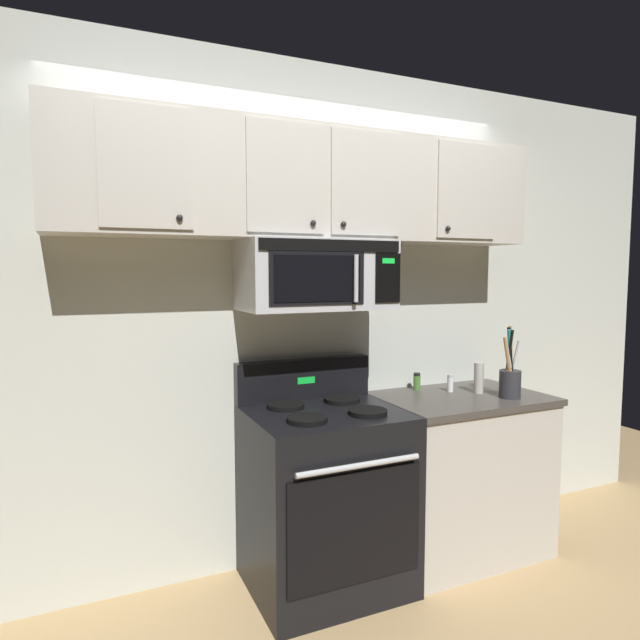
{
  "coord_description": "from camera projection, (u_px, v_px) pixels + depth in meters",
  "views": [
    {
      "loc": [
        -1.12,
        -1.99,
        1.59
      ],
      "look_at": [
        0.0,
        0.49,
        1.35
      ],
      "focal_mm": 30.68,
      "sensor_mm": 36.0,
      "label": 1
    }
  ],
  "objects": [
    {
      "name": "spice_jar",
      "position": [
        417.0,
        381.0,
        3.2
      ],
      "size": [
        0.04,
        0.04,
        0.1
      ],
      "color": "#4C7F33",
      "rests_on": "counter_segment"
    },
    {
      "name": "over_range_microwave",
      "position": [
        316.0,
        275.0,
        2.76
      ],
      "size": [
        0.76,
        0.43,
        0.35
      ],
      "color": "#B7BABF"
    },
    {
      "name": "counter_segment",
      "position": [
        459.0,
        473.0,
        3.11
      ],
      "size": [
        0.93,
        0.65,
        0.9
      ],
      "color": "#BCB7AD",
      "rests_on": "ground_plane"
    },
    {
      "name": "pepper_mill",
      "position": [
        479.0,
        378.0,
        3.11
      ],
      "size": [
        0.06,
        0.06,
        0.18
      ],
      "primitive_type": "cylinder",
      "color": "#B7B2A8",
      "rests_on": "counter_segment"
    },
    {
      "name": "ground_plane",
      "position": [
        366.0,
        633.0,
        2.41
      ],
      "size": [
        8.0,
        8.0,
        0.0
      ],
      "primitive_type": "plane",
      "color": "tan"
    },
    {
      "name": "stove_range",
      "position": [
        325.0,
        495.0,
        2.76
      ],
      "size": [
        0.76,
        0.69,
        1.12
      ],
      "color": "black",
      "rests_on": "ground_plane"
    },
    {
      "name": "back_wall",
      "position": [
        298.0,
        316.0,
        3.01
      ],
      "size": [
        5.2,
        0.1,
        2.7
      ],
      "primitive_type": "cube",
      "color": "silver",
      "rests_on": "ground_plane"
    },
    {
      "name": "utensil_crock_charcoal",
      "position": [
        510.0,
        378.0,
        2.99
      ],
      "size": [
        0.12,
        0.12,
        0.4
      ],
      "color": "#2D2D33",
      "rests_on": "counter_segment"
    },
    {
      "name": "upper_cabinets",
      "position": [
        313.0,
        185.0,
        2.75
      ],
      "size": [
        2.5,
        0.36,
        0.55
      ],
      "color": "#BCB7AD"
    },
    {
      "name": "salt_shaker",
      "position": [
        450.0,
        383.0,
        3.15
      ],
      "size": [
        0.04,
        0.04,
        0.1
      ],
      "color": "white",
      "rests_on": "counter_segment"
    }
  ]
}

